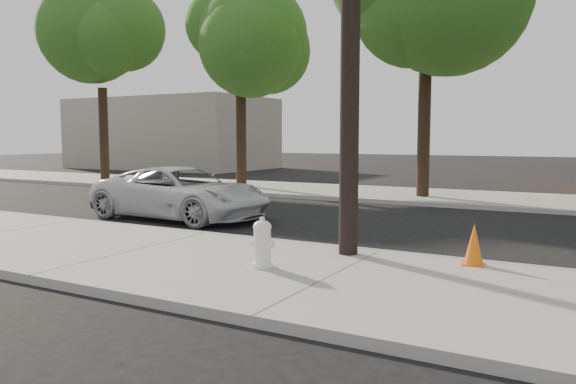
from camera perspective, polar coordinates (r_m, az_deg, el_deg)
name	(u,v)px	position (r m, az deg, el deg)	size (l,w,h in m)	color
ground	(258,226)	(14.19, -3.06, -3.47)	(120.00, 120.00, 0.00)	black
near_sidewalk	(135,254)	(10.84, -15.31, -6.07)	(90.00, 4.40, 0.15)	gray
far_sidewalk	(376,194)	(21.80, 8.92, -0.17)	(90.00, 5.00, 0.15)	gray
curb_near	(207,236)	(12.48, -8.21, -4.42)	(90.00, 0.12, 0.16)	#9E9B93
building_far	(172,134)	(42.07, -11.72, 5.81)	(14.00, 8.00, 5.00)	gray
tree_a	(102,48)	(29.32, -18.40, 13.72)	(4.65, 4.50, 9.00)	black
tree_b	(242,43)	(24.26, -4.68, 14.85)	(4.34, 4.20, 8.45)	black
police_cruiser	(181,193)	(15.61, -10.83, -0.09)	(2.37, 5.14, 1.43)	silver
fire_hydrant	(262,245)	(9.03, -2.62, -5.35)	(0.41, 0.37, 0.76)	white
traffic_cone	(474,245)	(9.68, 18.37, -5.10)	(0.39, 0.39, 0.69)	orange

